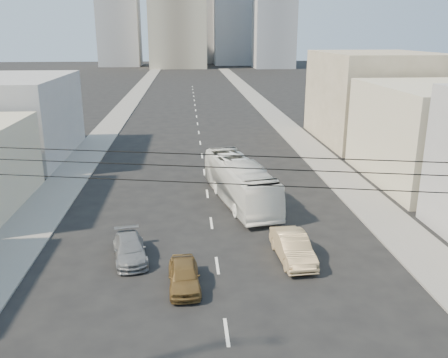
{
  "coord_description": "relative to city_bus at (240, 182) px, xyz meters",
  "views": [
    {
      "loc": [
        -1.45,
        -9.05,
        12.02
      ],
      "look_at": [
        0.72,
        18.49,
        3.5
      ],
      "focal_mm": 38.0,
      "sensor_mm": 36.0,
      "label": 1
    }
  ],
  "objects": [
    {
      "name": "sidewalk_left",
      "position": [
        -14.07,
        46.01,
        -1.51
      ],
      "size": [
        3.5,
        180.0,
        0.12
      ],
      "primitive_type": "cube",
      "color": "gray",
      "rests_on": "ground"
    },
    {
      "name": "sidewalk_right",
      "position": [
        9.43,
        46.01,
        -1.51
      ],
      "size": [
        3.5,
        180.0,
        0.12
      ],
      "primitive_type": "cube",
      "color": "gray",
      "rests_on": "ground"
    },
    {
      "name": "lane_dashes",
      "position": [
        -2.32,
        29.01,
        -1.57
      ],
      "size": [
        0.15,
        104.0,
        0.01
      ],
      "color": "silver",
      "rests_on": "ground"
    },
    {
      "name": "city_bus",
      "position": [
        0.0,
        0.0,
        0.0
      ],
      "size": [
        4.74,
        11.58,
        3.14
      ],
      "primitive_type": "imported",
      "rotation": [
        0.0,
        0.0,
        0.19
      ],
      "color": "white",
      "rests_on": "ground"
    },
    {
      "name": "sedan_brown",
      "position": [
        -4.1,
        -12.14,
        -0.93
      ],
      "size": [
        1.7,
        3.84,
        1.28
      ],
      "primitive_type": "imported",
      "rotation": [
        0.0,
        0.0,
        0.05
      ],
      "color": "brown",
      "rests_on": "ground"
    },
    {
      "name": "sedan_tan",
      "position": [
        1.87,
        -9.63,
        -0.82
      ],
      "size": [
        1.88,
        4.65,
        1.5
      ],
      "primitive_type": "imported",
      "rotation": [
        0.0,
        0.0,
        0.06
      ],
      "color": "tan",
      "rests_on": "ground"
    },
    {
      "name": "sedan_grey",
      "position": [
        -7.09,
        -8.86,
        -0.97
      ],
      "size": [
        2.47,
        4.42,
        1.21
      ],
      "primitive_type": "imported",
      "rotation": [
        0.0,
        0.0,
        0.2
      ],
      "color": "slate",
      "rests_on": "ground"
    },
    {
      "name": "overhead_wires",
      "position": [
        -2.32,
        -22.49,
        7.4
      ],
      "size": [
        23.01,
        5.02,
        0.72
      ],
      "color": "black",
      "rests_on": "ground"
    },
    {
      "name": "bldg_right_mid",
      "position": [
        17.18,
        4.01,
        2.43
      ],
      "size": [
        11.0,
        14.0,
        8.0
      ],
      "primitive_type": "cube",
      "color": "beige",
      "rests_on": "ground"
    },
    {
      "name": "bldg_right_far",
      "position": [
        17.68,
        20.01,
        3.43
      ],
      "size": [
        12.0,
        16.0,
        10.0
      ],
      "primitive_type": "cube",
      "color": "tan",
      "rests_on": "ground"
    },
    {
      "name": "bldg_left_far",
      "position": [
        -21.82,
        15.01,
        2.43
      ],
      "size": [
        12.0,
        16.0,
        8.0
      ],
      "primitive_type": "cube",
      "color": "#9A9A9C",
      "rests_on": "ground"
    },
    {
      "name": "midrise_ne",
      "position": [
        15.68,
        161.01,
        18.43
      ],
      "size": [
        16.0,
        16.0,
        40.0
      ],
      "primitive_type": "cube",
      "color": "#93969B",
      "rests_on": "ground"
    },
    {
      "name": "midrise_nw",
      "position": [
        -28.32,
        156.01,
        15.43
      ],
      "size": [
        15.0,
        15.0,
        34.0
      ],
      "primitive_type": "cube",
      "color": "#93969B",
      "rests_on": "ground"
    },
    {
      "name": "midrise_back",
      "position": [
        3.68,
        176.01,
        20.43
      ],
      "size": [
        18.0,
        18.0,
        44.0
      ],
      "primitive_type": "cube",
      "color": "#9A9A9C",
      "rests_on": "ground"
    },
    {
      "name": "midrise_east",
      "position": [
        27.68,
        141.01,
        12.43
      ],
      "size": [
        14.0,
        14.0,
        28.0
      ],
      "primitive_type": "cube",
      "color": "#93969B",
      "rests_on": "ground"
    }
  ]
}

